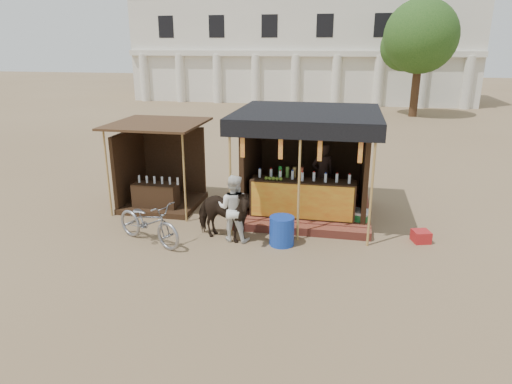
{
  "coord_description": "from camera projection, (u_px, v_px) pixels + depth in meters",
  "views": [
    {
      "loc": [
        1.98,
        -8.28,
        4.39
      ],
      "look_at": [
        0.0,
        1.6,
        1.1
      ],
      "focal_mm": 32.0,
      "sensor_mm": 36.0,
      "label": 1
    }
  ],
  "objects": [
    {
      "name": "main_stall",
      "position": [
        307.0,
        177.0,
        12.07
      ],
      "size": [
        3.6,
        3.61,
        2.78
      ],
      "color": "#974031",
      "rests_on": "ground"
    },
    {
      "name": "bystander",
      "position": [
        234.0,
        208.0,
        10.47
      ],
      "size": [
        0.81,
        0.65,
        1.58
      ],
      "primitive_type": "imported",
      "rotation": [
        0.0,
        0.0,
        3.07
      ],
      "color": "white",
      "rests_on": "ground"
    },
    {
      "name": "cooler",
      "position": [
        356.0,
        219.0,
        11.36
      ],
      "size": [
        0.73,
        0.59,
        0.46
      ],
      "color": "#197231",
      "rests_on": "ground"
    },
    {
      "name": "secondary_stall",
      "position": [
        157.0,
        176.0,
        12.79
      ],
      "size": [
        2.4,
        2.4,
        2.38
      ],
      "color": "#341F12",
      "rests_on": "ground"
    },
    {
      "name": "ground",
      "position": [
        241.0,
        266.0,
        9.45
      ],
      "size": [
        120.0,
        120.0,
        0.0
      ],
      "primitive_type": "plane",
      "color": "#846B4C",
      "rests_on": "ground"
    },
    {
      "name": "motorbike",
      "position": [
        148.0,
        222.0,
        10.4
      ],
      "size": [
        2.05,
        1.43,
        1.02
      ],
      "primitive_type": "imported",
      "rotation": [
        0.0,
        0.0,
        1.14
      ],
      "color": "gray",
      "rests_on": "ground"
    },
    {
      "name": "blue_barrel",
      "position": [
        282.0,
        231.0,
        10.35
      ],
      "size": [
        0.7,
        0.7,
        0.67
      ],
      "primitive_type": "cylinder",
      "rotation": [
        0.0,
        0.0,
        0.29
      ],
      "color": "#163AA6",
      "rests_on": "ground"
    },
    {
      "name": "tree",
      "position": [
        417.0,
        39.0,
        27.56
      ],
      "size": [
        4.5,
        4.4,
        7.0
      ],
      "color": "#382314",
      "rests_on": "ground"
    },
    {
      "name": "background_building",
      "position": [
        301.0,
        49.0,
        36.5
      ],
      "size": [
        26.0,
        7.45,
        8.18
      ],
      "color": "silver",
      "rests_on": "ground"
    },
    {
      "name": "cow",
      "position": [
        223.0,
        214.0,
        10.47
      ],
      "size": [
        1.67,
        1.09,
        1.3
      ],
      "primitive_type": "imported",
      "rotation": [
        0.0,
        0.0,
        1.3
      ],
      "color": "black",
      "rests_on": "ground"
    },
    {
      "name": "red_crate",
      "position": [
        421.0,
        236.0,
        10.55
      ],
      "size": [
        0.46,
        0.46,
        0.27
      ],
      "primitive_type": "cube",
      "rotation": [
        0.0,
        0.0,
        0.29
      ],
      "color": "#A91C1D",
      "rests_on": "ground"
    }
  ]
}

